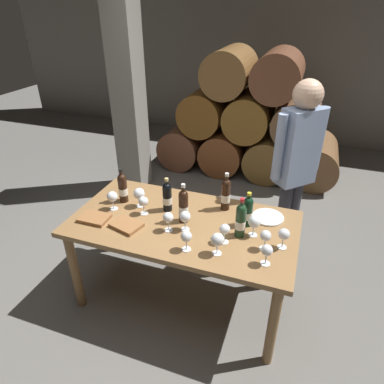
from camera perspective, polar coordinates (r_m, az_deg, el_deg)
name	(u,v)px	position (r m, az deg, el deg)	size (l,w,h in m)	color
ground_plane	(184,293)	(3.06, -1.31, -16.75)	(14.00, 14.00, 0.00)	#66635E
cellar_back_wall	(271,55)	(6.26, 13.28, 21.64)	(10.00, 0.24, 2.80)	slate
barrel_stack	(250,122)	(4.86, 9.69, 11.51)	(2.49, 0.90, 1.69)	brown
stone_pillar	(128,89)	(4.22, -10.82, 16.74)	(0.32, 0.32, 2.60)	slate
dining_table	(183,231)	(2.62, -1.47, -6.65)	(1.70, 0.90, 0.76)	olive
wine_bottle_0	(241,220)	(2.37, 8.20, -4.71)	(0.07, 0.07, 0.31)	#19381E
wine_bottle_1	(184,206)	(2.49, -1.34, -2.34)	(0.07, 0.07, 0.32)	black
wine_bottle_2	(123,187)	(2.81, -11.62, 0.75)	(0.07, 0.07, 0.30)	black
wine_bottle_3	(226,194)	(2.66, 5.73, -0.32)	(0.07, 0.07, 0.32)	black
wine_bottle_4	(248,211)	(2.49, 9.39, -3.20)	(0.07, 0.07, 0.28)	black
wine_bottle_5	(167,196)	(2.64, -4.21, -0.75)	(0.07, 0.07, 0.28)	black
wine_glass_0	(266,236)	(2.29, 12.32, -7.34)	(0.07, 0.07, 0.15)	white
wine_glass_1	(143,202)	(2.62, -8.26, -1.71)	(0.08, 0.08, 0.15)	white
wine_glass_2	(185,217)	(2.42, -1.18, -4.26)	(0.08, 0.08, 0.16)	white
wine_glass_3	(284,235)	(2.33, 15.26, -6.98)	(0.08, 0.08, 0.15)	white
wine_glass_4	(218,240)	(2.20, 4.33, -8.08)	(0.09, 0.09, 0.16)	white
wine_glass_5	(267,251)	(2.18, 12.54, -9.71)	(0.07, 0.07, 0.15)	white
wine_glass_6	(254,222)	(2.40, 10.48, -5.04)	(0.09, 0.09, 0.16)	white
wine_glass_7	(139,194)	(2.72, -8.93, -0.32)	(0.09, 0.09, 0.16)	white
wine_glass_8	(186,237)	(2.24, -0.98, -7.59)	(0.08, 0.08, 0.15)	white
wine_glass_9	(168,218)	(2.42, -4.06, -4.42)	(0.08, 0.08, 0.15)	white
wine_glass_10	(225,230)	(2.31, 5.55, -6.39)	(0.07, 0.07, 0.15)	white
wine_glass_11	(112,197)	(2.72, -13.32, -0.84)	(0.08, 0.08, 0.16)	white
tasting_notebook	(126,225)	(2.55, -11.04, -5.49)	(0.22, 0.16, 0.03)	#936038
leather_ledger	(94,218)	(2.68, -16.16, -4.25)	(0.22, 0.16, 0.03)	#936038
serving_plate	(268,217)	(2.66, 12.72, -4.16)	(0.24, 0.24, 0.01)	white
sommelier_presenting	(297,162)	(2.95, 17.26, 4.91)	(0.37, 0.38, 1.72)	#383842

